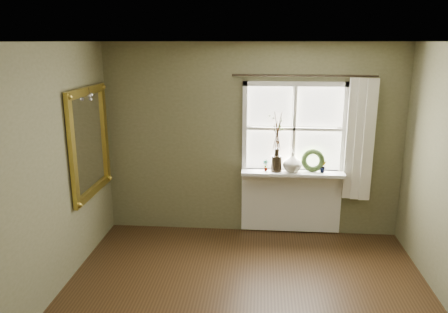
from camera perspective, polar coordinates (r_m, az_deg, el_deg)
ceiling at (r=3.50m, az=3.15°, el=14.75°), size 4.50×4.50×0.00m
wall_back at (r=5.95m, az=3.69°, el=2.16°), size 4.00×0.10×2.60m
wall_left at (r=4.32m, az=-25.53°, el=-4.23°), size 0.10×4.50×2.60m
window_frame at (r=5.86m, az=9.10°, el=3.60°), size 1.36×0.06×1.24m
window_sill at (r=5.89m, az=8.95°, el=-2.15°), size 1.36×0.26×0.04m
window_apron at (r=6.14m, az=8.71°, el=-5.78°), size 1.36×0.04×0.88m
dark_jug at (r=5.84m, az=6.86°, el=-0.92°), size 0.19×0.19×0.21m
cream_vase at (r=5.85m, az=8.92°, el=-0.73°), size 0.28×0.28×0.26m
wreath at (r=5.92m, az=11.51°, el=-0.81°), size 0.33×0.19×0.32m
potted_plant_left at (r=5.85m, az=5.46°, el=-1.17°), size 0.09×0.07×0.15m
potted_plant_right at (r=5.91m, az=12.83°, el=-1.28°), size 0.11×0.10×0.16m
curtain at (r=5.91m, az=17.28°, el=2.06°), size 0.36×0.12×1.59m
curtain_rod at (r=5.71m, az=10.45°, el=10.35°), size 1.84×0.03×0.03m
gilt_mirror at (r=5.57m, az=-17.15°, el=1.83°), size 0.10×1.12×1.33m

